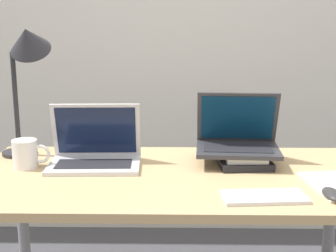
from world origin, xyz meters
The scene contains 9 objects.
wall_back centered at (0.00, 1.43, 1.35)m, with size 8.00×0.05×2.70m.
desk centered at (0.00, 0.37, 0.63)m, with size 1.49×0.74×0.70m.
laptop_left centered at (-0.31, 0.47, 0.75)m, with size 0.35×0.24×0.24m.
book_stack centered at (0.26, 0.51, 0.72)m, with size 0.21×0.26×0.05m.
laptop_on_books centered at (0.24, 0.52, 0.80)m, with size 0.33×0.25×0.23m.
wireless_keyboard centered at (0.28, 0.13, 0.71)m, with size 0.27×0.14×0.01m.
mouse centered at (0.49, 0.13, 0.71)m, with size 0.06×0.11×0.03m.
mug centered at (-0.57, 0.43, 0.75)m, with size 0.14×0.09×0.11m.
desk_lamp centered at (-0.59, 0.58, 1.12)m, with size 0.23×0.20×0.56m.
Camera 1 is at (-0.00, -1.26, 1.25)m, focal length 50.00 mm.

